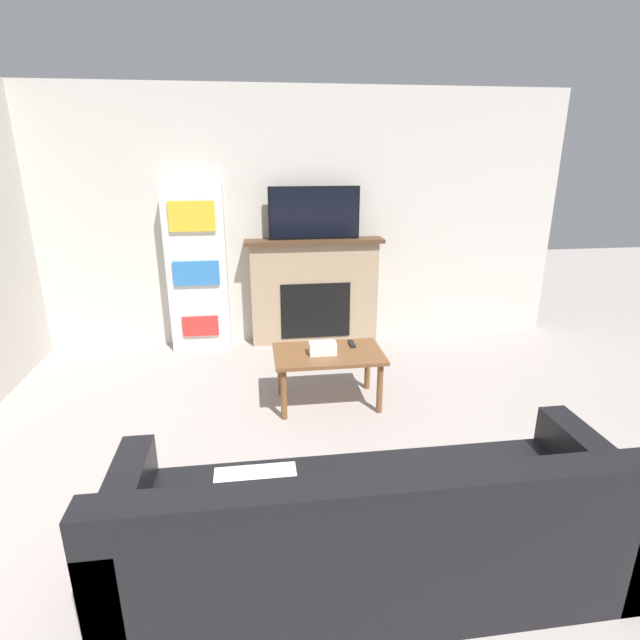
{
  "coord_description": "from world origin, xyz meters",
  "views": [
    {
      "loc": [
        -0.37,
        -1.15,
        2.05
      ],
      "look_at": [
        0.15,
        2.64,
        0.76
      ],
      "focal_mm": 28.0,
      "sensor_mm": 36.0,
      "label": 1
    }
  ],
  "objects_px": {
    "tv": "(314,213)",
    "coffee_table": "(328,360)",
    "bookshelf": "(198,270)",
    "couch": "(373,533)",
    "fireplace": "(314,291)"
  },
  "relations": [
    {
      "from": "tv",
      "to": "coffee_table",
      "type": "xyz_separation_m",
      "value": [
        -0.07,
        -1.48,
        -1.04
      ]
    },
    {
      "from": "tv",
      "to": "bookshelf",
      "type": "height_order",
      "value": "bookshelf"
    },
    {
      "from": "couch",
      "to": "coffee_table",
      "type": "height_order",
      "value": "couch"
    },
    {
      "from": "bookshelf",
      "to": "tv",
      "type": "bearing_deg",
      "value": 0.12
    },
    {
      "from": "coffee_table",
      "to": "bookshelf",
      "type": "relative_size",
      "value": 0.52
    },
    {
      "from": "fireplace",
      "to": "bookshelf",
      "type": "height_order",
      "value": "bookshelf"
    },
    {
      "from": "couch",
      "to": "coffee_table",
      "type": "xyz_separation_m",
      "value": [
        0.07,
        1.88,
        0.12
      ]
    },
    {
      "from": "couch",
      "to": "bookshelf",
      "type": "relative_size",
      "value": 1.44
    },
    {
      "from": "coffee_table",
      "to": "bookshelf",
      "type": "bearing_deg",
      "value": 128.37
    },
    {
      "from": "coffee_table",
      "to": "bookshelf",
      "type": "height_order",
      "value": "bookshelf"
    },
    {
      "from": "tv",
      "to": "coffee_table",
      "type": "distance_m",
      "value": 1.81
    },
    {
      "from": "fireplace",
      "to": "couch",
      "type": "xyz_separation_m",
      "value": [
        -0.14,
        -3.39,
        -0.3
      ]
    },
    {
      "from": "coffee_table",
      "to": "bookshelf",
      "type": "distance_m",
      "value": 1.95
    },
    {
      "from": "tv",
      "to": "coffee_table",
      "type": "bearing_deg",
      "value": -92.83
    },
    {
      "from": "fireplace",
      "to": "bookshelf",
      "type": "distance_m",
      "value": 1.28
    }
  ]
}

